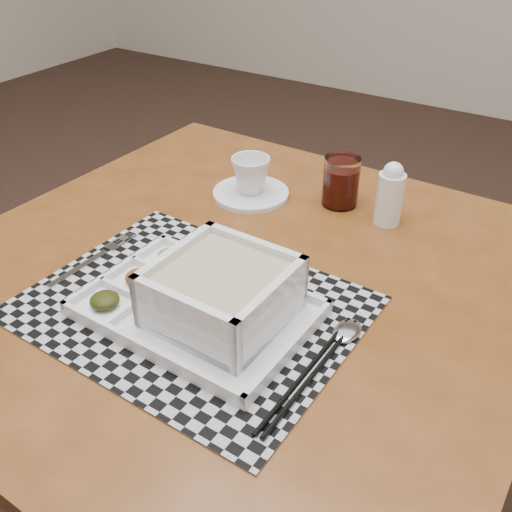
# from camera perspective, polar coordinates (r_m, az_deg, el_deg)

# --- Properties ---
(floor) EXTENTS (5.00, 5.00, 0.00)m
(floor) POSITION_cam_1_polar(r_m,az_deg,el_deg) (2.03, -11.95, -4.32)
(floor) COLOR black
(floor) RESTS_ON ground
(dining_table) EXTENTS (0.96, 0.96, 0.70)m
(dining_table) POSITION_cam_1_polar(r_m,az_deg,el_deg) (0.97, -1.86, -4.63)
(dining_table) COLOR #592F10
(dining_table) RESTS_ON ground
(placemat) EXTENTS (0.48, 0.38, 0.00)m
(placemat) POSITION_cam_1_polar(r_m,az_deg,el_deg) (0.84, -6.42, -5.06)
(placemat) COLOR #B1B1BA
(placemat) RESTS_ON dining_table
(serving_tray) EXTENTS (0.33, 0.23, 0.09)m
(serving_tray) POSITION_cam_1_polar(r_m,az_deg,el_deg) (0.80, -4.29, -4.25)
(serving_tray) COLOR white
(serving_tray) RESTS_ON placemat
(fork) EXTENTS (0.02, 0.19, 0.00)m
(fork) POSITION_cam_1_polar(r_m,az_deg,el_deg) (0.97, -15.76, -0.15)
(fork) COLOR #BABAC1
(fork) RESTS_ON placemat
(spoon) EXTENTS (0.04, 0.18, 0.01)m
(spoon) POSITION_cam_1_polar(r_m,az_deg,el_deg) (0.79, 8.66, -7.96)
(spoon) COLOR #BABAC1
(spoon) RESTS_ON placemat
(chopsticks) EXTENTS (0.02, 0.24, 0.01)m
(chopsticks) POSITION_cam_1_polar(r_m,az_deg,el_deg) (0.74, 5.47, -11.49)
(chopsticks) COLOR black
(chopsticks) RESTS_ON placemat
(saucer) EXTENTS (0.15, 0.15, 0.01)m
(saucer) POSITION_cam_1_polar(r_m,az_deg,el_deg) (1.13, -0.52, 6.26)
(saucer) COLOR white
(saucer) RESTS_ON dining_table
(cup) EXTENTS (0.10, 0.10, 0.07)m
(cup) POSITION_cam_1_polar(r_m,az_deg,el_deg) (1.11, -0.53, 8.12)
(cup) COLOR white
(cup) RESTS_ON saucer
(juice_glass) EXTENTS (0.07, 0.07, 0.10)m
(juice_glass) POSITION_cam_1_polar(r_m,az_deg,el_deg) (1.10, 8.48, 7.22)
(juice_glass) COLOR white
(juice_glass) RESTS_ON dining_table
(creamer_bottle) EXTENTS (0.05, 0.05, 0.12)m
(creamer_bottle) POSITION_cam_1_polar(r_m,az_deg,el_deg) (1.04, 13.26, 6.01)
(creamer_bottle) COLOR white
(creamer_bottle) RESTS_ON dining_table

